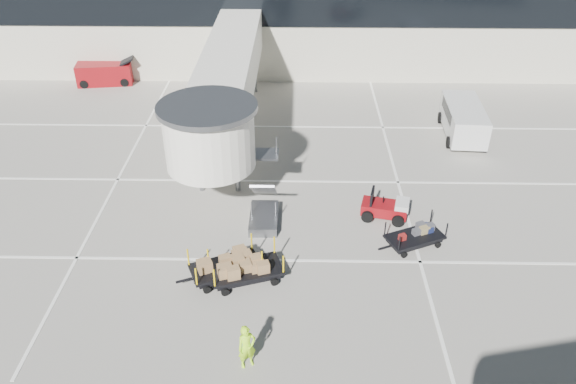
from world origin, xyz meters
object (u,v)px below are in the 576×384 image
object	(u,v)px
ground_worker	(247,347)
minivan	(463,117)
baggage_tug	(386,208)
suitcase_cart	(414,238)
box_cart_far	(244,269)
belt_loader	(105,73)
box_cart_near	(222,267)

from	to	relation	value
ground_worker	minivan	xyz separation A→B (m)	(12.47, 19.16, 0.27)
ground_worker	minivan	world-z (taller)	minivan
baggage_tug	suitcase_cart	bearing A→B (deg)	-52.28
baggage_tug	box_cart_far	size ratio (longest dim) A/B	0.65
ground_worker	belt_loader	distance (m)	30.57
suitcase_cart	box_cart_far	distance (m)	8.33
baggage_tug	box_cart_near	world-z (taller)	baggage_tug
minivan	belt_loader	size ratio (longest dim) A/B	1.19
baggage_tug	minivan	world-z (taller)	minivan
baggage_tug	ground_worker	xyz separation A→B (m)	(-6.32, -9.64, 0.40)
suitcase_cart	ground_worker	world-z (taller)	ground_worker
box_cart_far	belt_loader	distance (m)	26.15
box_cart_far	belt_loader	xyz separation A→B (m)	(-12.79, 22.80, 0.22)
suitcase_cart	minivan	distance (m)	12.91
box_cart_far	suitcase_cart	bearing A→B (deg)	0.04
suitcase_cart	ground_worker	distance (m)	10.40
suitcase_cart	belt_loader	distance (m)	28.92
baggage_tug	belt_loader	distance (m)	26.55
baggage_tug	minivan	distance (m)	11.34
box_cart_near	belt_loader	bearing A→B (deg)	93.96
ground_worker	belt_loader	bearing A→B (deg)	88.37
suitcase_cart	minivan	world-z (taller)	minivan
suitcase_cart	baggage_tug	bearing A→B (deg)	90.08
suitcase_cart	minivan	xyz separation A→B (m)	(5.09, 11.84, 0.76)
baggage_tug	suitcase_cart	size ratio (longest dim) A/B	0.76
box_cart_near	ground_worker	world-z (taller)	ground_worker
baggage_tug	box_cart_far	world-z (taller)	baggage_tug
box_cart_near	box_cart_far	distance (m)	0.98
baggage_tug	box_cart_near	size ratio (longest dim) A/B	0.67
minivan	suitcase_cart	bearing A→B (deg)	-109.80
suitcase_cart	ground_worker	xyz separation A→B (m)	(-7.38, -7.32, 0.49)
baggage_tug	box_cart_far	distance (m)	8.44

